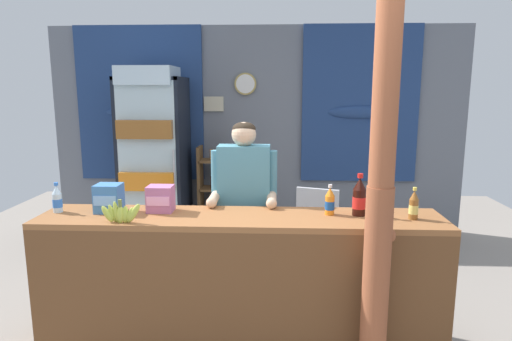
% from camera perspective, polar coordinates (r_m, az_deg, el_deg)
% --- Properties ---
extents(ground_plane, '(7.74, 7.74, 0.00)m').
position_cam_1_polar(ground_plane, '(4.11, -1.04, -15.71)').
color(ground_plane, gray).
extents(back_wall_curtained, '(5.11, 0.22, 2.57)m').
position_cam_1_polar(back_wall_curtained, '(5.54, -0.10, 5.49)').
color(back_wall_curtained, slate).
rests_on(back_wall_curtained, ground).
extents(stall_counter, '(2.77, 0.51, 0.96)m').
position_cam_1_polar(stall_counter, '(3.06, -2.20, -13.29)').
color(stall_counter, '#935B33').
rests_on(stall_counter, ground).
extents(timber_post, '(0.18, 0.16, 2.52)m').
position_cam_1_polar(timber_post, '(2.64, 15.79, -3.16)').
color(timber_post, '#995133').
rests_on(timber_post, ground).
extents(drink_fridge, '(0.72, 0.73, 2.06)m').
position_cam_1_polar(drink_fridge, '(5.19, -13.06, 2.62)').
color(drink_fridge, black).
rests_on(drink_fridge, ground).
extents(bottle_shelf_rack, '(0.48, 0.28, 1.14)m').
position_cam_1_polar(bottle_shelf_rack, '(5.37, -4.87, -2.66)').
color(bottle_shelf_rack, brown).
rests_on(bottle_shelf_rack, ground).
extents(plastic_lawn_chair, '(0.56, 0.56, 0.86)m').
position_cam_1_polar(plastic_lawn_chair, '(4.55, 8.22, -6.51)').
color(plastic_lawn_chair, silver).
rests_on(plastic_lawn_chair, ground).
extents(shopkeeper, '(0.52, 0.42, 1.57)m').
position_cam_1_polar(shopkeeper, '(3.46, -1.55, -3.31)').
color(shopkeeper, '#28282D').
rests_on(shopkeeper, ground).
extents(soda_bottle_cola, '(0.09, 0.09, 0.29)m').
position_cam_1_polar(soda_bottle_cola, '(3.09, 13.22, -3.45)').
color(soda_bottle_cola, black).
rests_on(soda_bottle_cola, stall_counter).
extents(soda_bottle_water, '(0.07, 0.07, 0.21)m').
position_cam_1_polar(soda_bottle_water, '(3.39, -24.31, -3.45)').
color(soda_bottle_water, silver).
rests_on(soda_bottle_water, stall_counter).
extents(soda_bottle_iced_tea, '(0.06, 0.06, 0.22)m').
position_cam_1_polar(soda_bottle_iced_tea, '(3.11, 19.72, -4.31)').
color(soda_bottle_iced_tea, brown).
rests_on(soda_bottle_iced_tea, stall_counter).
extents(soda_bottle_orange_soda, '(0.07, 0.07, 0.21)m').
position_cam_1_polar(soda_bottle_orange_soda, '(3.08, 9.52, -4.03)').
color(soda_bottle_orange_soda, orange).
rests_on(soda_bottle_orange_soda, stall_counter).
extents(snack_box_wafer, '(0.18, 0.15, 0.18)m').
position_cam_1_polar(snack_box_wafer, '(3.18, -12.24, -3.58)').
color(snack_box_wafer, '#B76699').
rests_on(snack_box_wafer, stall_counter).
extents(snack_box_biscuit, '(0.18, 0.16, 0.20)m').
position_cam_1_polar(snack_box_biscuit, '(3.27, -18.49, -3.40)').
color(snack_box_biscuit, '#3D75B7').
rests_on(snack_box_biscuit, stall_counter).
extents(banana_bunch, '(0.28, 0.06, 0.16)m').
position_cam_1_polar(banana_bunch, '(2.99, -17.04, -5.36)').
color(banana_bunch, '#B7C647').
rests_on(banana_bunch, stall_counter).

